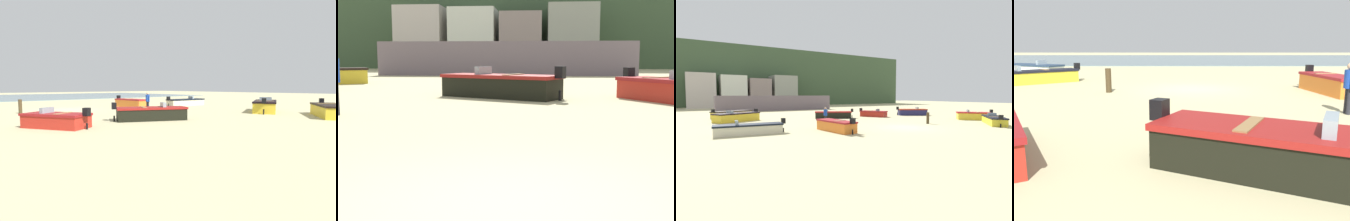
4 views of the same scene
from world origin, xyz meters
TOP-DOWN VIEW (x-y plane):
  - ground_plane at (0.00, 0.00)m, footprint 160.00×160.00m
  - tidal_water at (0.00, -36.00)m, footprint 80.00×36.00m
  - boat_yellow_0 at (8.87, -2.50)m, footprint 4.56×4.08m
  - boat_black_3 at (-1.18, 11.03)m, footprint 4.54×3.22m
  - boat_white_5 at (10.73, -6.68)m, footprint 4.63×3.24m
  - boat_orange_8 at (-6.25, 1.24)m, footprint 1.66×4.15m
  - mooring_post_near_water at (3.86, 1.08)m, footprint 0.26×0.26m
  - beach_walker_foreground at (-4.79, 5.95)m, footprint 0.37×0.54m

SIDE VIEW (x-z plane):
  - ground_plane at x=0.00m, z-range 0.00..0.00m
  - tidal_water at x=0.00m, z-range 0.00..0.06m
  - boat_yellow_0 at x=8.87m, z-range -0.15..0.94m
  - boat_black_3 at x=-1.18m, z-range -0.15..0.99m
  - boat_orange_8 at x=-6.25m, z-range -0.15..1.01m
  - boat_white_5 at x=10.73m, z-range -0.15..1.03m
  - mooring_post_near_water at x=3.86m, z-range 0.00..1.10m
  - beach_walker_foreground at x=-4.79m, z-range 0.14..1.76m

